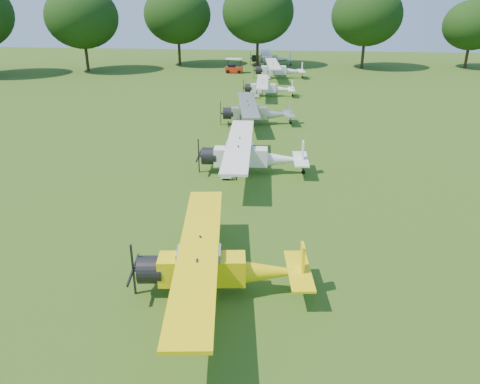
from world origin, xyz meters
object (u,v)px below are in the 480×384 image
object	(u,v)px
aircraft_5	(267,87)
aircraft_2	(216,265)
aircraft_3	(249,154)
aircraft_4	(255,111)
golf_cart	(234,68)
aircraft_6	(277,69)
aircraft_7	(270,57)

from	to	relation	value
aircraft_5	aircraft_2	bearing A→B (deg)	-92.68
aircraft_3	aircraft_4	size ratio (longest dim) A/B	1.08
aircraft_2	aircraft_3	world-z (taller)	aircraft_3
aircraft_3	aircraft_5	xyz separation A→B (m)	(-0.25, 24.78, -0.22)
aircraft_4	aircraft_3	bearing A→B (deg)	-95.45
aircraft_4	golf_cart	size ratio (longest dim) A/B	4.27
aircraft_6	aircraft_7	bearing A→B (deg)	91.27
aircraft_6	golf_cart	size ratio (longest dim) A/B	4.59
aircraft_2	golf_cart	xyz separation A→B (m)	(-6.03, 54.62, -0.57)
aircraft_3	golf_cart	size ratio (longest dim) A/B	4.62
aircraft_4	aircraft_6	size ratio (longest dim) A/B	0.93
aircraft_5	golf_cart	world-z (taller)	golf_cart
aircraft_3	golf_cart	distance (m)	41.80
aircraft_2	aircraft_5	bearing A→B (deg)	83.18
aircraft_5	golf_cart	bearing A→B (deg)	106.40
aircraft_6	aircraft_7	distance (m)	12.76
aircraft_4	aircraft_6	distance (m)	25.00
aircraft_2	aircraft_6	size ratio (longest dim) A/B	0.98
aircraft_6	aircraft_4	bearing A→B (deg)	-98.80
aircraft_4	aircraft_5	distance (m)	12.53
aircraft_4	aircraft_6	bearing A→B (deg)	79.00
aircraft_2	aircraft_3	size ratio (longest dim) A/B	0.97
aircraft_4	aircraft_5	size ratio (longest dim) A/B	1.12
aircraft_3	golf_cart	bearing A→B (deg)	95.12
aircraft_3	aircraft_7	world-z (taller)	aircraft_3
aircraft_3	aircraft_6	size ratio (longest dim) A/B	1.01
golf_cart	aircraft_3	bearing A→B (deg)	-80.46
aircraft_4	aircraft_7	xyz separation A→B (m)	(-0.58, 37.63, 0.07)
aircraft_3	aircraft_5	world-z (taller)	aircraft_3
aircraft_3	aircraft_7	bearing A→B (deg)	88.16
aircraft_3	aircraft_4	bearing A→B (deg)	89.78
aircraft_7	golf_cart	world-z (taller)	aircraft_7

